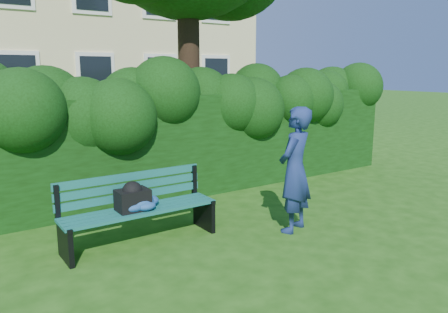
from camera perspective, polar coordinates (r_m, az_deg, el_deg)
ground at (r=6.33m, az=3.10°, el=-9.35°), size 80.00×80.00×0.00m
hedge at (r=7.90m, az=-6.55°, el=1.51°), size 10.00×1.00×1.80m
park_bench at (r=5.77m, az=-11.28°, el=-6.28°), size 2.02×0.57×0.89m
man_reading at (r=6.08m, az=9.24°, el=-1.74°), size 0.75×0.64×1.74m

